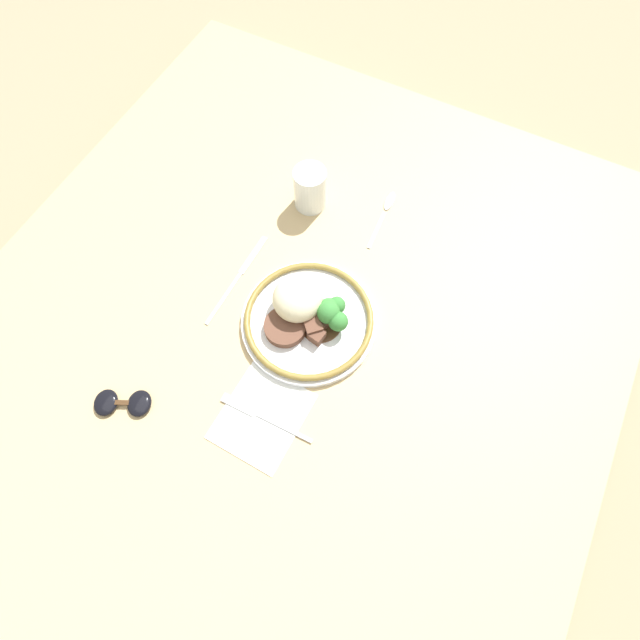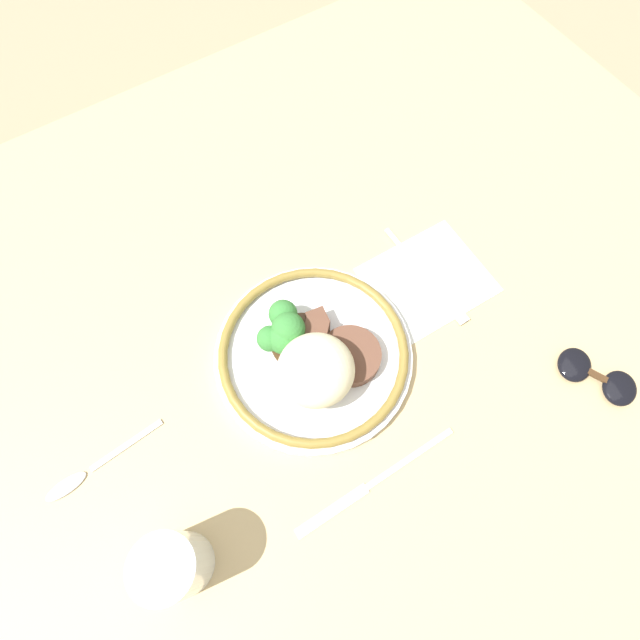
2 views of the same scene
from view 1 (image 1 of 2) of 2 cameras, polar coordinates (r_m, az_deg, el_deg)
ground_plane at (r=0.97m, az=-3.51°, el=-1.82°), size 8.00×8.00×0.00m
dining_table at (r=0.95m, az=-3.57°, el=-1.37°), size 1.35×1.19×0.04m
napkin at (r=0.88m, az=-6.62°, el=-10.87°), size 0.16×0.14×0.00m
plate at (r=0.91m, az=-1.45°, el=0.57°), size 0.25×0.25×0.08m
juice_glass at (r=1.04m, az=-1.14°, el=14.57°), size 0.07×0.07×0.09m
fork at (r=0.88m, az=-7.14°, el=-10.63°), size 0.02×0.18×0.00m
knife at (r=0.99m, az=-9.21°, el=5.02°), size 0.22×0.01×0.00m
spoon at (r=1.08m, az=7.61°, el=12.56°), size 0.15×0.02×0.01m
sunglasses at (r=0.94m, az=-21.63°, el=-8.80°), size 0.09×0.11×0.01m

